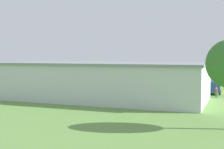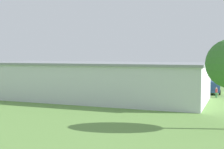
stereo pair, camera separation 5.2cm
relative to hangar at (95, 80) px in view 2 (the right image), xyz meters
name	(u,v)px [view 2 (the right image)]	position (x,y,z in m)	size (l,w,h in m)	color
ground_plane	(146,82)	(2.02, -36.39, -3.14)	(400.00, 400.00, 0.00)	#608C42
hangar	(95,80)	(0.00, 0.00, 0.00)	(38.10, 17.70, 6.27)	silver
biplane	(111,69)	(9.68, -29.30, 0.67)	(7.65, 6.91, 3.42)	silver
car_grey	(49,83)	(18.65, -13.34, -2.30)	(1.99, 4.11, 1.63)	slate
car_white	(23,83)	(25.96, -12.80, -2.33)	(2.31, 4.74, 1.54)	white
truck_flatbed_blue	(213,85)	(-18.04, -15.49, -1.53)	(3.09, 6.57, 2.94)	#2D4C8C
person_walking_on_apron	(216,92)	(-19.12, -9.68, -2.24)	(0.48, 0.48, 1.79)	#33723F
person_near_hangar_door	(193,87)	(-13.89, -17.65, -2.25)	(0.52, 0.52, 1.77)	#33723F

